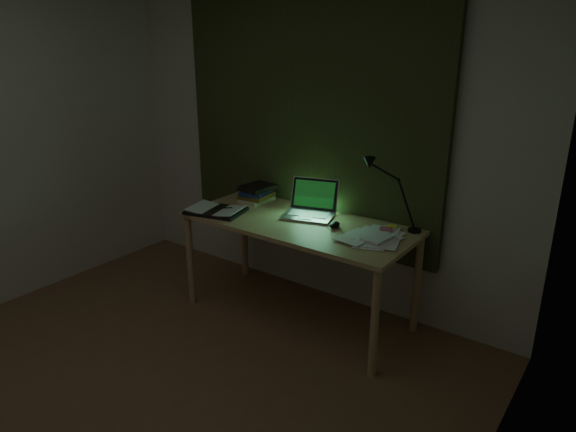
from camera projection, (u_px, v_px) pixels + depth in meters
name	position (u px, v px, depth m)	size (l,w,h in m)	color
floor	(97.00, 423.00, 2.75)	(3.50, 4.00, 0.00)	brown
wall_back	(308.00, 137.00, 3.87)	(3.50, 0.00, 2.50)	beige
wall_right	(434.00, 319.00, 1.37)	(0.00, 4.00, 2.50)	beige
curtain	(306.00, 111.00, 3.77)	(2.20, 0.06, 2.00)	#2F341A
desk	(298.00, 270.00, 3.70)	(1.64, 0.72, 0.75)	tan
laptop	(308.00, 201.00, 3.62)	(0.35, 0.39, 0.25)	#B1B1B6
open_textbook	(216.00, 210.00, 3.76)	(0.40, 0.28, 0.03)	silver
book_stack	(257.00, 193.00, 4.00)	(0.21, 0.25, 0.13)	silver
loose_papers	(372.00, 236.00, 3.29)	(0.32, 0.33, 0.02)	white
mouse	(335.00, 225.00, 3.46)	(0.06, 0.10, 0.04)	black
sticky_yellow	(392.00, 227.00, 3.45)	(0.07, 0.07, 0.01)	yellow
sticky_pink	(386.00, 230.00, 3.40)	(0.08, 0.08, 0.02)	#D35275
desk_lamp	(417.00, 197.00, 3.31)	(0.32, 0.25, 0.48)	black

